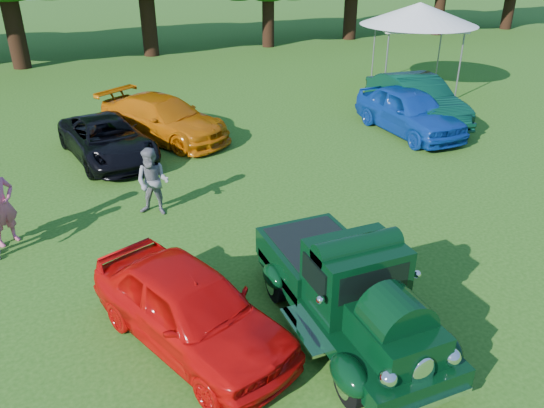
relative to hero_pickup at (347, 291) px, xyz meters
name	(u,v)px	position (x,y,z in m)	size (l,w,h in m)	color
ground	(275,314)	(-0.98, 0.78, -0.75)	(120.00, 120.00, 0.00)	#214E12
hero_pickup	(347,291)	(0.00, 0.00, 0.00)	(2.06, 4.43, 1.73)	black
red_convertible	(190,308)	(-2.51, 0.65, -0.07)	(1.62, 4.01, 1.37)	#C00908
back_car_black	(107,139)	(-2.68, 9.59, -0.14)	(2.04, 4.42, 1.23)	black
back_car_orange	(163,119)	(-0.74, 10.69, -0.05)	(1.96, 4.82, 1.40)	#BD5B06
back_car_blue	(409,111)	(7.08, 8.10, 0.02)	(1.81, 4.51, 1.54)	#0D3495
back_car_green	(416,99)	(8.09, 9.10, 0.06)	(1.71, 4.89, 1.61)	black
spectator_pink	(0,204)	(-5.39, 5.34, 0.18)	(0.68, 0.45, 1.87)	#CF557B
spectator_grey	(153,182)	(-2.13, 5.45, 0.09)	(0.81, 0.63, 1.67)	slate
canopy_tent	(419,14)	(10.67, 12.84, 2.42)	(6.37, 6.37, 3.65)	silver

